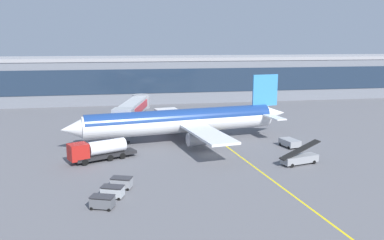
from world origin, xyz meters
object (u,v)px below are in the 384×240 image
baggage_cart_1 (113,191)px  baggage_cart_2 (122,182)px  fuel_tanker (98,150)px  baggage_cart_0 (102,202)px  belt_loader (300,158)px  pushback_tug (290,142)px  main_airliner (183,121)px

baggage_cart_1 → baggage_cart_2: bearing=69.6°
fuel_tanker → baggage_cart_0: size_ratio=3.60×
fuel_tanker → belt_loader: bearing=-13.7°
belt_loader → pushback_tug: belt_loader is taller
baggage_cart_0 → baggage_cart_2: (2.23, 6.00, 0.00)m
main_airliner → baggage_cart_1: bearing=-116.4°
baggage_cart_0 → baggage_cart_2: same height
pushback_tug → baggage_cart_2: baggage_cart_2 is taller
main_airliner → belt_loader: (15.46, -17.31, -3.01)m
baggage_cart_0 → baggage_cart_1: bearing=69.6°
fuel_tanker → baggage_cart_2: bearing=-75.1°
belt_loader → baggage_cart_2: bearing=-168.6°
belt_loader → baggage_cart_2: 27.68m
main_airliner → pushback_tug: main_airliner is taller
pushback_tug → baggage_cart_1: 36.08m
fuel_tanker → baggage_cart_2: size_ratio=3.60×
main_airliner → fuel_tanker: bearing=-147.0°
belt_loader → baggage_cart_1: (-28.24, -8.47, -0.21)m
main_airliner → belt_loader: size_ratio=6.26×
fuel_tanker → baggage_cart_1: size_ratio=3.60×
fuel_tanker → baggage_cart_1: bearing=-81.7°
belt_loader → baggage_cart_0: belt_loader is taller
main_airliner → baggage_cart_1: size_ratio=14.53×
main_airliner → baggage_cart_1: main_airliner is taller
baggage_cart_1 → baggage_cart_0: bearing=-110.4°
pushback_tug → baggage_cart_1: size_ratio=1.38×
belt_loader → main_airliner: bearing=131.8°
baggage_cart_2 → baggage_cart_0: bearing=-110.4°
baggage_cart_1 → baggage_cart_2: (1.11, 3.00, 0.00)m
main_airliner → baggage_cart_1: (-12.79, -25.78, -3.21)m
main_airliner → baggage_cart_0: bearing=-115.8°
main_airliner → baggage_cart_2: main_airliner is taller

